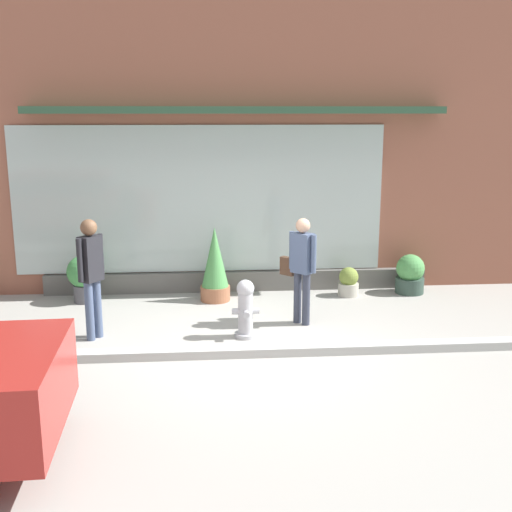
{
  "coord_description": "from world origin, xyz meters",
  "views": [
    {
      "loc": [
        -0.57,
        -8.2,
        3.21
      ],
      "look_at": [
        0.19,
        1.2,
        1.05
      ],
      "focal_mm": 44.6,
      "sensor_mm": 36.0,
      "label": 1
    }
  ],
  "objects_px": {
    "potted_plant_low_front": "(83,276)",
    "potted_plant_window_right": "(410,274)",
    "pedestrian_passerby": "(91,269)",
    "fire_hydrant": "(245,308)",
    "potted_plant_by_entrance": "(215,266)",
    "potted_plant_trailing_edge": "(349,282)",
    "pedestrian_with_handbag": "(301,263)"
  },
  "relations": [
    {
      "from": "fire_hydrant",
      "to": "potted_plant_trailing_edge",
      "type": "height_order",
      "value": "fire_hydrant"
    },
    {
      "from": "fire_hydrant",
      "to": "potted_plant_by_entrance",
      "type": "bearing_deg",
      "value": 102.21
    },
    {
      "from": "potted_plant_window_right",
      "to": "potted_plant_low_front",
      "type": "bearing_deg",
      "value": -178.9
    },
    {
      "from": "potted_plant_window_right",
      "to": "potted_plant_trailing_edge",
      "type": "relative_size",
      "value": 1.37
    },
    {
      "from": "potted_plant_low_front",
      "to": "potted_plant_trailing_edge",
      "type": "distance_m",
      "value": 4.6
    },
    {
      "from": "pedestrian_passerby",
      "to": "potted_plant_by_entrance",
      "type": "xyz_separation_m",
      "value": [
        1.77,
        1.75,
        -0.41
      ]
    },
    {
      "from": "pedestrian_with_handbag",
      "to": "potted_plant_low_front",
      "type": "distance_m",
      "value": 3.83
    },
    {
      "from": "pedestrian_passerby",
      "to": "potted_plant_trailing_edge",
      "type": "distance_m",
      "value": 4.59
    },
    {
      "from": "pedestrian_with_handbag",
      "to": "potted_plant_window_right",
      "type": "height_order",
      "value": "pedestrian_with_handbag"
    },
    {
      "from": "fire_hydrant",
      "to": "potted_plant_low_front",
      "type": "bearing_deg",
      "value": 143.7
    },
    {
      "from": "fire_hydrant",
      "to": "potted_plant_by_entrance",
      "type": "distance_m",
      "value": 1.92
    },
    {
      "from": "potted_plant_low_front",
      "to": "potted_plant_trailing_edge",
      "type": "bearing_deg",
      "value": 0.31
    },
    {
      "from": "pedestrian_with_handbag",
      "to": "pedestrian_passerby",
      "type": "distance_m",
      "value": 3.08
    },
    {
      "from": "potted_plant_by_entrance",
      "to": "pedestrian_with_handbag",
      "type": "bearing_deg",
      "value": -45.88
    },
    {
      "from": "pedestrian_with_handbag",
      "to": "potted_plant_by_entrance",
      "type": "xyz_separation_m",
      "value": [
        -1.29,
        1.33,
        -0.34
      ]
    },
    {
      "from": "potted_plant_by_entrance",
      "to": "potted_plant_window_right",
      "type": "bearing_deg",
      "value": 3.02
    },
    {
      "from": "fire_hydrant",
      "to": "pedestrian_passerby",
      "type": "distance_m",
      "value": 2.25
    },
    {
      "from": "pedestrian_passerby",
      "to": "potted_plant_low_front",
      "type": "xyz_separation_m",
      "value": [
        -0.47,
        1.83,
        -0.56
      ]
    },
    {
      "from": "potted_plant_by_entrance",
      "to": "potted_plant_trailing_edge",
      "type": "bearing_deg",
      "value": 2.4
    },
    {
      "from": "pedestrian_passerby",
      "to": "potted_plant_window_right",
      "type": "height_order",
      "value": "pedestrian_passerby"
    },
    {
      "from": "potted_plant_by_entrance",
      "to": "potted_plant_trailing_edge",
      "type": "xyz_separation_m",
      "value": [
        2.36,
        0.1,
        -0.37
      ]
    },
    {
      "from": "potted_plant_low_front",
      "to": "potted_plant_window_right",
      "type": "xyz_separation_m",
      "value": [
        5.74,
        0.11,
        -0.12
      ]
    },
    {
      "from": "potted_plant_low_front",
      "to": "potted_plant_trailing_edge",
      "type": "relative_size",
      "value": 1.58
    },
    {
      "from": "potted_plant_low_front",
      "to": "potted_plant_by_entrance",
      "type": "height_order",
      "value": "potted_plant_by_entrance"
    },
    {
      "from": "fire_hydrant",
      "to": "potted_plant_window_right",
      "type": "relative_size",
      "value": 1.21
    },
    {
      "from": "potted_plant_window_right",
      "to": "fire_hydrant",
      "type": "bearing_deg",
      "value": -146.45
    },
    {
      "from": "pedestrian_passerby",
      "to": "potted_plant_trailing_edge",
      "type": "xyz_separation_m",
      "value": [
        4.13,
        1.85,
        -0.78
      ]
    },
    {
      "from": "potted_plant_by_entrance",
      "to": "potted_plant_trailing_edge",
      "type": "distance_m",
      "value": 2.39
    },
    {
      "from": "potted_plant_window_right",
      "to": "potted_plant_trailing_edge",
      "type": "height_order",
      "value": "potted_plant_window_right"
    },
    {
      "from": "potted_plant_by_entrance",
      "to": "potted_plant_trailing_edge",
      "type": "height_order",
      "value": "potted_plant_by_entrance"
    },
    {
      "from": "pedestrian_passerby",
      "to": "potted_plant_low_front",
      "type": "relative_size",
      "value": 2.15
    },
    {
      "from": "potted_plant_window_right",
      "to": "potted_plant_by_entrance",
      "type": "relative_size",
      "value": 0.55
    }
  ]
}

